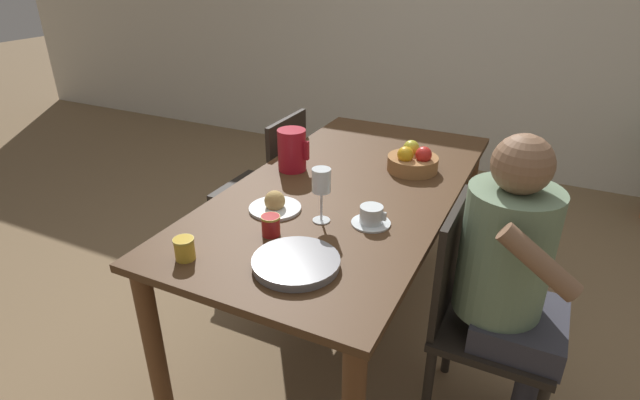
% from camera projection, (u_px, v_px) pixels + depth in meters
% --- Properties ---
extents(ground_plane, '(20.00, 20.00, 0.00)m').
position_uv_depth(ground_plane, '(344.00, 327.00, 2.49)').
color(ground_plane, '#7F6647').
extents(wall_back, '(10.00, 0.06, 2.60)m').
position_uv_depth(wall_back, '(472.00, 8.00, 3.83)').
color(wall_back, beige).
rests_on(wall_back, ground_plane).
extents(dining_table, '(0.89, 1.79, 0.78)m').
position_uv_depth(dining_table, '(347.00, 207.00, 2.19)').
color(dining_table, '#472D19').
rests_on(dining_table, ground_plane).
extents(chair_person_side, '(0.42, 0.42, 0.91)m').
position_uv_depth(chair_person_side, '(478.00, 315.00, 1.82)').
color(chair_person_side, black).
rests_on(chair_person_side, ground_plane).
extents(chair_opposite, '(0.42, 0.42, 0.91)m').
position_uv_depth(chair_opposite, '(269.00, 187.00, 2.82)').
color(chair_opposite, black).
rests_on(chair_opposite, ground_plane).
extents(person_seated, '(0.39, 0.41, 1.19)m').
position_uv_depth(person_seated, '(513.00, 273.00, 1.67)').
color(person_seated, '#33333D').
rests_on(person_seated, ground_plane).
extents(red_pitcher, '(0.15, 0.13, 0.19)m').
position_uv_depth(red_pitcher, '(292.00, 150.00, 2.26)').
color(red_pitcher, '#A31423').
rests_on(red_pitcher, dining_table).
extents(wine_glass_water, '(0.07, 0.07, 0.21)m').
position_uv_depth(wine_glass_water, '(321.00, 183.00, 1.79)').
color(wine_glass_water, white).
rests_on(wine_glass_water, dining_table).
extents(teacup_near_person, '(0.15, 0.15, 0.07)m').
position_uv_depth(teacup_near_person, '(371.00, 216.00, 1.83)').
color(teacup_near_person, silver).
rests_on(teacup_near_person, dining_table).
extents(serving_tray, '(0.28, 0.28, 0.03)m').
position_uv_depth(serving_tray, '(296.00, 263.00, 1.58)').
color(serving_tray, gray).
rests_on(serving_tray, dining_table).
extents(bread_plate, '(0.20, 0.20, 0.08)m').
position_uv_depth(bread_plate, '(275.00, 204.00, 1.93)').
color(bread_plate, silver).
rests_on(bread_plate, dining_table).
extents(jam_jar_amber, '(0.07, 0.07, 0.07)m').
position_uv_depth(jam_jar_amber, '(271.00, 225.00, 1.75)').
color(jam_jar_amber, '#A81E1E').
rests_on(jam_jar_amber, dining_table).
extents(jam_jar_red, '(0.07, 0.07, 0.07)m').
position_uv_depth(jam_jar_red, '(184.00, 248.00, 1.61)').
color(jam_jar_red, gold).
rests_on(jam_jar_red, dining_table).
extents(fruit_bowl, '(0.23, 0.23, 0.13)m').
position_uv_depth(fruit_bowl, '(413.00, 161.00, 2.27)').
color(fruit_bowl, '#9E6B3D').
rests_on(fruit_bowl, dining_table).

